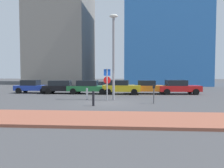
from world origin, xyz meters
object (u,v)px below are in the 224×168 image
object	(u,v)px
parked_car_black	(63,87)
traffic_bollard_mid	(93,99)
traffic_bollard_near	(87,94)
parked_car_yellow	(121,87)
parked_car_blue	(33,86)
parking_sign_post	(107,81)
parked_car_red	(178,87)
parking_meter	(154,91)
parked_car_orange	(148,87)
parked_car_green	(89,87)
street_lamp	(114,50)

from	to	relation	value
parked_car_black	traffic_bollard_mid	world-z (taller)	parked_car_black
traffic_bollard_near	traffic_bollard_mid	bearing A→B (deg)	-72.09
parked_car_yellow	traffic_bollard_mid	xyz separation A→B (m)	(-1.61, -8.43, -0.27)
parked_car_blue	parking_sign_post	bearing A→B (deg)	-33.37
parking_sign_post	traffic_bollard_near	xyz separation A→B (m)	(-1.78, 0.42, -1.15)
parked_car_red	parking_meter	size ratio (longest dim) A/B	3.17
parked_car_orange	parked_car_green	bearing A→B (deg)	-176.00
parked_car_black	parked_car_orange	bearing A→B (deg)	1.61
parked_car_blue	traffic_bollard_mid	xyz separation A→B (m)	(8.31, -8.92, -0.22)
parked_car_black	parked_car_orange	world-z (taller)	parked_car_orange
parked_car_black	traffic_bollard_near	distance (m)	6.45
parked_car_green	parked_car_red	bearing A→B (deg)	2.40
parked_car_yellow	traffic_bollard_near	distance (m)	5.70
street_lamp	traffic_bollard_near	xyz separation A→B (m)	(-2.30, 0.18, -3.69)
parked_car_black	parking_sign_post	world-z (taller)	parking_sign_post
parked_car_green	traffic_bollard_near	bearing A→B (deg)	-81.09
parked_car_blue	traffic_bollard_near	distance (m)	9.06
parked_car_black	parked_car_orange	distance (m)	9.33
parked_car_green	parked_car_red	distance (m)	9.63
parked_car_black	traffic_bollard_mid	bearing A→B (deg)	-61.09
parked_car_green	street_lamp	bearing A→B (deg)	-59.57
traffic_bollard_near	parked_car_blue	bearing A→B (deg)	142.68
parked_car_black	street_lamp	xyz separation A→B (m)	(6.00, -5.45, 3.43)
parked_car_red	street_lamp	distance (m)	9.30
parking_meter	parked_car_yellow	bearing A→B (deg)	111.48
parking_sign_post	parking_meter	size ratio (longest dim) A/B	1.85
parking_sign_post	parking_meter	bearing A→B (deg)	-22.50
parked_car_black	traffic_bollard_near	size ratio (longest dim) A/B	4.53
parked_car_yellow	traffic_bollard_mid	size ratio (longest dim) A/B	3.91
parked_car_red	street_lamp	bearing A→B (deg)	-139.01
parked_car_black	parking_sign_post	bearing A→B (deg)	-46.14
parked_car_green	parked_car_blue	bearing A→B (deg)	176.36
parking_sign_post	parked_car_black	bearing A→B (deg)	133.86
parked_car_yellow	parking_meter	distance (m)	7.47
traffic_bollard_mid	parked_car_red	bearing A→B (deg)	49.15
street_lamp	parked_car_orange	bearing A→B (deg)	59.75
parked_car_blue	street_lamp	size ratio (longest dim) A/B	0.57
parking_meter	street_lamp	distance (m)	4.88
parked_car_black	street_lamp	size ratio (longest dim) A/B	0.63
parked_car_red	street_lamp	xyz separation A→B (m)	(-6.53, -5.67, 3.42)
parked_car_blue	parked_car_yellow	size ratio (longest dim) A/B	1.00
parked_car_yellow	traffic_bollard_mid	distance (m)	8.59
parked_car_blue	parked_car_orange	size ratio (longest dim) A/B	0.94
parked_car_red	traffic_bollard_near	bearing A→B (deg)	-148.12
parked_car_blue	street_lamp	xyz separation A→B (m)	(9.50, -5.67, 3.45)
parking_sign_post	street_lamp	distance (m)	2.61
parked_car_orange	parking_meter	size ratio (longest dim) A/B	3.04
parked_car_yellow	parking_sign_post	distance (m)	5.57
parked_car_green	parking_meter	xyz separation A→B (m)	(6.25, -7.03, 0.17)
parked_car_green	parked_car_yellow	xyz separation A→B (m)	(3.52, -0.08, 0.04)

